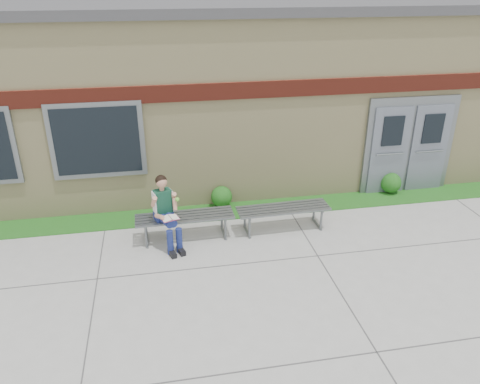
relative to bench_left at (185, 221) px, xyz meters
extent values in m
plane|color=#9E9E99|center=(1.38, -1.63, -0.38)|extent=(80.00, 80.00, 0.00)
cube|color=#195316|center=(1.38, 0.97, -0.37)|extent=(16.00, 0.80, 0.02)
cube|color=beige|center=(1.38, 4.37, 1.62)|extent=(16.00, 6.00, 4.00)
cube|color=#3F3F42|center=(1.38, 4.37, 3.72)|extent=(16.20, 6.20, 0.20)
cube|color=maroon|center=(1.38, 1.34, 2.22)|extent=(16.00, 0.06, 0.35)
cube|color=slate|center=(-1.62, 1.33, 1.32)|extent=(1.90, 0.08, 1.60)
cube|color=black|center=(-1.62, 1.29, 1.32)|extent=(1.70, 0.04, 1.40)
cube|color=slate|center=(5.38, 1.33, 0.77)|extent=(2.20, 0.08, 2.30)
cube|color=slate|center=(4.88, 1.28, 0.67)|extent=(0.92, 0.06, 2.10)
cube|color=slate|center=(5.88, 1.28, 0.67)|extent=(0.92, 0.06, 2.10)
cube|color=slate|center=(0.00, 0.00, 0.10)|extent=(1.93, 0.57, 0.04)
cube|color=slate|center=(-0.77, 0.00, -0.17)|extent=(0.06, 0.53, 0.44)
cube|color=slate|center=(0.77, 0.00, -0.17)|extent=(0.06, 0.53, 0.44)
cube|color=slate|center=(2.00, 0.00, 0.09)|extent=(1.90, 0.58, 0.04)
cube|color=slate|center=(1.24, 0.00, -0.17)|extent=(0.06, 0.53, 0.43)
cube|color=slate|center=(2.76, 0.00, -0.17)|extent=(0.06, 0.53, 0.43)
cube|color=navy|center=(-0.41, -0.05, 0.19)|extent=(0.39, 0.33, 0.16)
cube|color=#103E22|center=(-0.40, -0.07, 0.50)|extent=(0.36, 0.29, 0.46)
sphere|color=tan|center=(-0.40, -0.08, 0.90)|extent=(0.26, 0.26, 0.21)
sphere|color=black|center=(-0.40, -0.06, 0.92)|extent=(0.27, 0.27, 0.22)
cylinder|color=navy|center=(-0.41, -0.33, 0.21)|extent=(0.27, 0.44, 0.15)
cylinder|color=navy|center=(-0.24, -0.27, 0.21)|extent=(0.27, 0.44, 0.15)
cylinder|color=navy|center=(-0.32, -0.55, -0.14)|extent=(0.12, 0.12, 0.50)
cylinder|color=navy|center=(-0.15, -0.50, -0.14)|extent=(0.12, 0.12, 0.50)
cube|color=black|center=(-0.30, -0.62, -0.34)|extent=(0.17, 0.28, 0.10)
cube|color=black|center=(-0.13, -0.56, -0.34)|extent=(0.17, 0.28, 0.10)
cylinder|color=tan|center=(-0.56, -0.19, 0.56)|extent=(0.15, 0.24, 0.26)
cylinder|color=tan|center=(-0.20, -0.07, 0.56)|extent=(0.15, 0.24, 0.26)
cube|color=white|center=(-0.29, -0.41, 0.31)|extent=(0.36, 0.30, 0.01)
cube|color=#B7446E|center=(-0.29, -0.41, 0.30)|extent=(0.36, 0.31, 0.01)
sphere|color=#6CD538|center=(-0.13, -0.20, 0.57)|extent=(0.08, 0.08, 0.08)
sphere|color=#195316|center=(0.91, 1.22, -0.13)|extent=(0.47, 0.47, 0.47)
sphere|color=#195316|center=(5.00, 1.22, -0.12)|extent=(0.49, 0.49, 0.49)
camera|label=1|loc=(-0.41, -8.16, 4.41)|focal=35.00mm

